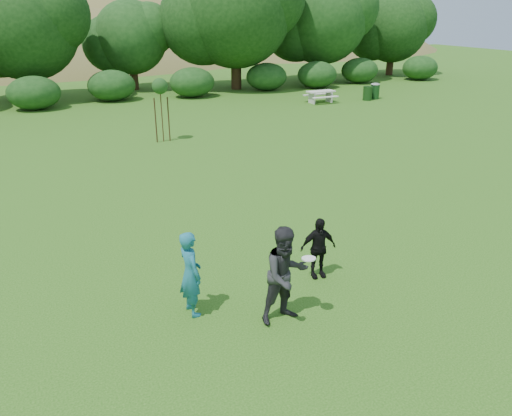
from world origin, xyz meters
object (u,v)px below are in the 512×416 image
at_px(picnic_table, 321,95).
at_px(trash_can_lidded, 375,91).
at_px(sapling, 160,88).
at_px(player_teal, 191,273).
at_px(trash_can_near, 368,93).
at_px(player_black, 318,248).
at_px(player_grey, 286,275).

height_order(picnic_table, trash_can_lidded, trash_can_lidded).
distance_m(sapling, trash_can_lidded, 16.94).
height_order(player_teal, trash_can_near, player_teal).
relative_size(player_teal, trash_can_lidded, 1.69).
bearing_deg(player_black, sapling, 97.86).
bearing_deg(trash_can_lidded, player_black, -130.34).
distance_m(player_grey, picnic_table, 24.42).
bearing_deg(player_black, player_grey, -132.52).
bearing_deg(sapling, player_teal, -102.87).
height_order(trash_can_near, picnic_table, trash_can_near).
xyz_separation_m(player_teal, picnic_table, (15.03, 19.38, -0.37)).
xyz_separation_m(player_grey, trash_can_near, (16.77, 19.87, -0.53)).
bearing_deg(player_black, trash_can_near, 58.99).
distance_m(trash_can_near, picnic_table, 3.36).
bearing_deg(sapling, trash_can_lidded, 18.51).
bearing_deg(player_grey, player_teal, 144.01).
xyz_separation_m(player_grey, trash_can_lidded, (17.54, 20.12, -0.44)).
distance_m(player_teal, sapling, 14.22).
height_order(player_black, sapling, sapling).
relative_size(sapling, picnic_table, 1.58).
bearing_deg(picnic_table, trash_can_near, -8.54).
bearing_deg(player_black, player_teal, -167.86).
bearing_deg(player_grey, player_black, 35.32).
bearing_deg(trash_can_lidded, picnic_table, 176.49).
relative_size(trash_can_near, trash_can_lidded, 0.86).
distance_m(player_teal, trash_can_lidded, 27.05).
bearing_deg(picnic_table, player_black, -122.00).
bearing_deg(player_teal, player_grey, -128.53).
bearing_deg(player_teal, picnic_table, -44.16).
bearing_deg(trash_can_near, player_grey, -130.16).
bearing_deg(player_grey, picnic_table, 52.73).
relative_size(player_black, picnic_table, 0.79).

